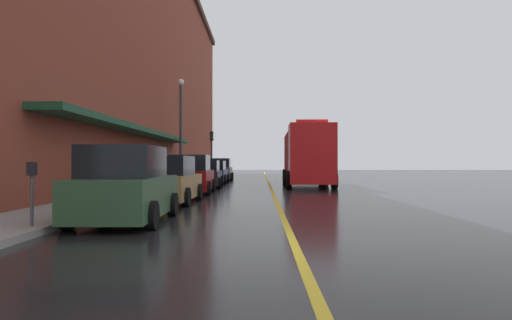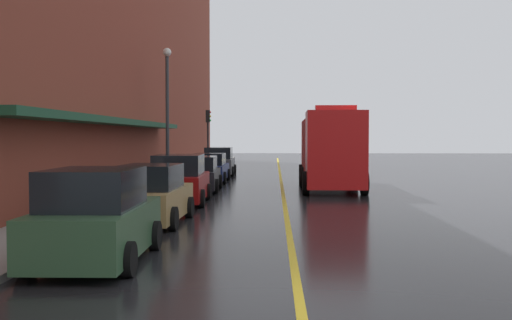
{
  "view_description": "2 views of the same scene",
  "coord_description": "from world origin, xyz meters",
  "px_view_note": "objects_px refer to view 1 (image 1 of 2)",
  "views": [
    {
      "loc": [
        -0.61,
        -7.99,
        1.47
      ],
      "look_at": [
        -0.86,
        18.69,
        1.62
      ],
      "focal_mm": 31.66,
      "sensor_mm": 36.0,
      "label": 1
    },
    {
      "loc": [
        -0.38,
        -8.54,
        2.49
      ],
      "look_at": [
        -1.51,
        28.02,
        1.05
      ],
      "focal_mm": 41.64,
      "sensor_mm": 36.0,
      "label": 2
    }
  ],
  "objects_px": {
    "parked_car_5": "(220,170)",
    "street_lamp_left": "(181,119)",
    "parking_meter_0": "(32,182)",
    "parked_car_3": "(205,175)",
    "fire_truck": "(307,157)",
    "parked_car_0": "(126,187)",
    "traffic_light_near": "(212,145)",
    "parked_car_4": "(213,173)",
    "parked_car_1": "(169,181)",
    "parking_meter_1": "(195,168)",
    "parked_car_2": "(191,176)"
  },
  "relations": [
    {
      "from": "parked_car_0",
      "to": "parked_car_4",
      "type": "xyz_separation_m",
      "value": [
        -0.03,
        20.98,
        -0.12
      ]
    },
    {
      "from": "parked_car_1",
      "to": "parking_meter_0",
      "type": "distance_m",
      "value": 7.1
    },
    {
      "from": "parked_car_4",
      "to": "parked_car_1",
      "type": "bearing_deg",
      "value": -179.68
    },
    {
      "from": "parked_car_0",
      "to": "parked_car_1",
      "type": "distance_m",
      "value": 5.25
    },
    {
      "from": "parked_car_3",
      "to": "parked_car_0",
      "type": "bearing_deg",
      "value": 178.19
    },
    {
      "from": "parked_car_1",
      "to": "street_lamp_left",
      "type": "relative_size",
      "value": 0.61
    },
    {
      "from": "parked_car_0",
      "to": "parking_meter_0",
      "type": "relative_size",
      "value": 3.12
    },
    {
      "from": "parked_car_4",
      "to": "parked_car_5",
      "type": "height_order",
      "value": "parked_car_5"
    },
    {
      "from": "fire_truck",
      "to": "street_lamp_left",
      "type": "xyz_separation_m",
      "value": [
        -8.25,
        2.1,
        2.58
      ]
    },
    {
      "from": "parked_car_5",
      "to": "parking_meter_1",
      "type": "relative_size",
      "value": 3.26
    },
    {
      "from": "parking_meter_1",
      "to": "parked_car_4",
      "type": "bearing_deg",
      "value": -20.82
    },
    {
      "from": "street_lamp_left",
      "to": "parked_car_1",
      "type": "bearing_deg",
      "value": -81.66
    },
    {
      "from": "parking_meter_0",
      "to": "traffic_light_near",
      "type": "relative_size",
      "value": 0.31
    },
    {
      "from": "fire_truck",
      "to": "parked_car_0",
      "type": "bearing_deg",
      "value": -18.8
    },
    {
      "from": "parked_car_2",
      "to": "parked_car_3",
      "type": "height_order",
      "value": "parked_car_2"
    },
    {
      "from": "parked_car_1",
      "to": "parked_car_2",
      "type": "xyz_separation_m",
      "value": [
        -0.01,
        5.12,
        0.05
      ]
    },
    {
      "from": "fire_truck",
      "to": "parking_meter_0",
      "type": "bearing_deg",
      "value": -21.0
    },
    {
      "from": "parked_car_1",
      "to": "parking_meter_0",
      "type": "height_order",
      "value": "parked_car_1"
    },
    {
      "from": "fire_truck",
      "to": "street_lamp_left",
      "type": "distance_m",
      "value": 8.89
    },
    {
      "from": "parking_meter_1",
      "to": "parked_car_3",
      "type": "bearing_deg",
      "value": -76.09
    },
    {
      "from": "parking_meter_1",
      "to": "traffic_light_near",
      "type": "bearing_deg",
      "value": 89.67
    },
    {
      "from": "parking_meter_0",
      "to": "parked_car_3",
      "type": "bearing_deg",
      "value": 85.28
    },
    {
      "from": "parked_car_4",
      "to": "parked_car_5",
      "type": "xyz_separation_m",
      "value": [
        -0.01,
        5.48,
        0.09
      ]
    },
    {
      "from": "parked_car_0",
      "to": "parked_car_3",
      "type": "xyz_separation_m",
      "value": [
        -0.01,
        15.72,
        -0.11
      ]
    },
    {
      "from": "parked_car_0",
      "to": "traffic_light_near",
      "type": "distance_m",
      "value": 32.36
    },
    {
      "from": "parked_car_5",
      "to": "parking_meter_1",
      "type": "xyz_separation_m",
      "value": [
        -1.41,
        -4.94,
        0.22
      ]
    },
    {
      "from": "parked_car_4",
      "to": "parked_car_0",
      "type": "bearing_deg",
      "value": -179.7
    },
    {
      "from": "parked_car_0",
      "to": "parking_meter_1",
      "type": "bearing_deg",
      "value": 2.99
    },
    {
      "from": "parked_car_4",
      "to": "parking_meter_0",
      "type": "xyz_separation_m",
      "value": [
        -1.42,
        -22.68,
        0.31
      ]
    },
    {
      "from": "parked_car_0",
      "to": "fire_truck",
      "type": "xyz_separation_m",
      "value": [
        6.2,
        17.12,
        0.96
      ]
    },
    {
      "from": "fire_truck",
      "to": "traffic_light_near",
      "type": "distance_m",
      "value": 16.98
    },
    {
      "from": "parked_car_3",
      "to": "parked_car_5",
      "type": "height_order",
      "value": "parked_car_5"
    },
    {
      "from": "traffic_light_near",
      "to": "parked_car_2",
      "type": "bearing_deg",
      "value": -86.41
    },
    {
      "from": "parked_car_1",
      "to": "parked_car_4",
      "type": "height_order",
      "value": "parked_car_1"
    },
    {
      "from": "parked_car_3",
      "to": "traffic_light_near",
      "type": "xyz_separation_m",
      "value": [
        -1.38,
        16.53,
        2.4
      ]
    },
    {
      "from": "parked_car_4",
      "to": "parking_meter_1",
      "type": "height_order",
      "value": "parked_car_4"
    },
    {
      "from": "street_lamp_left",
      "to": "parked_car_3",
      "type": "bearing_deg",
      "value": -59.78
    },
    {
      "from": "parked_car_2",
      "to": "street_lamp_left",
      "type": "distance_m",
      "value": 9.74
    },
    {
      "from": "parked_car_0",
      "to": "parked_car_5",
      "type": "bearing_deg",
      "value": -0.78
    },
    {
      "from": "fire_truck",
      "to": "traffic_light_near",
      "type": "relative_size",
      "value": 2.1
    },
    {
      "from": "parked_car_3",
      "to": "traffic_light_near",
      "type": "distance_m",
      "value": 16.76
    },
    {
      "from": "parked_car_0",
      "to": "parking_meter_1",
      "type": "relative_size",
      "value": 3.12
    },
    {
      "from": "parked_car_3",
      "to": "street_lamp_left",
      "type": "xyz_separation_m",
      "value": [
        -2.04,
        3.5,
        3.65
      ]
    },
    {
      "from": "parked_car_2",
      "to": "parked_car_1",
      "type": "bearing_deg",
      "value": 178.95
    },
    {
      "from": "parked_car_3",
      "to": "traffic_light_near",
      "type": "height_order",
      "value": "traffic_light_near"
    },
    {
      "from": "parked_car_1",
      "to": "parked_car_5",
      "type": "distance_m",
      "value": 21.21
    },
    {
      "from": "parking_meter_0",
      "to": "parked_car_0",
      "type": "bearing_deg",
      "value": 49.54
    },
    {
      "from": "parked_car_0",
      "to": "parked_car_4",
      "type": "bearing_deg",
      "value": -0.78
    },
    {
      "from": "parking_meter_0",
      "to": "traffic_light_near",
      "type": "height_order",
      "value": "traffic_light_near"
    },
    {
      "from": "parked_car_5",
      "to": "street_lamp_left",
      "type": "xyz_separation_m",
      "value": [
        -2.01,
        -7.25,
        3.56
      ]
    }
  ]
}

